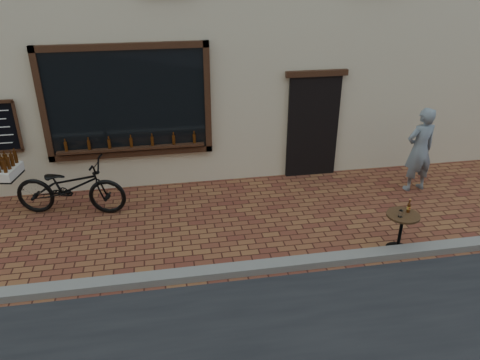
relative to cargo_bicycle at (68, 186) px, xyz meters
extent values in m
plane|color=#602A1F|center=(3.08, -2.61, -0.55)|extent=(90.00, 90.00, 0.00)
cube|color=slate|center=(3.08, -2.41, -0.49)|extent=(90.00, 0.25, 0.12)
cube|color=black|center=(1.18, 0.84, 1.30)|extent=(3.00, 0.06, 2.00)
cube|color=black|center=(1.18, 0.82, 2.36)|extent=(3.24, 0.10, 0.12)
cube|color=black|center=(1.18, 0.82, 0.24)|extent=(3.24, 0.10, 0.12)
cube|color=black|center=(-0.38, 0.82, 1.30)|extent=(0.12, 0.10, 2.24)
cube|color=black|center=(2.74, 0.82, 1.30)|extent=(0.12, 0.10, 2.24)
cube|color=black|center=(1.18, 0.77, 0.37)|extent=(2.90, 0.16, 0.05)
cube|color=black|center=(4.98, 0.85, 0.55)|extent=(1.10, 0.10, 2.20)
cube|color=black|center=(4.98, 0.82, 1.71)|extent=(1.30, 0.10, 0.12)
cylinder|color=#3D1C07|center=(-0.07, 0.77, 0.49)|extent=(0.06, 0.06, 0.19)
cylinder|color=#3D1C07|center=(0.35, 0.77, 0.49)|extent=(0.06, 0.06, 0.19)
cylinder|color=#3D1C07|center=(0.77, 0.77, 0.49)|extent=(0.06, 0.06, 0.19)
cylinder|color=#3D1C07|center=(1.18, 0.77, 0.49)|extent=(0.06, 0.06, 0.19)
cylinder|color=#3D1C07|center=(1.60, 0.77, 0.49)|extent=(0.06, 0.06, 0.19)
cylinder|color=#3D1C07|center=(2.02, 0.77, 0.49)|extent=(0.06, 0.06, 0.19)
cylinder|color=#3D1C07|center=(2.43, 0.77, 0.49)|extent=(0.06, 0.06, 0.19)
imported|color=black|center=(0.04, -0.01, -0.01)|extent=(2.15, 1.10, 1.08)
cube|color=black|center=(-1.07, 0.21, 0.19)|extent=(0.51, 0.64, 0.04)
cube|color=silver|center=(-1.07, 0.21, 0.29)|extent=(0.51, 0.67, 0.17)
cylinder|color=#3D1C07|center=(-1.00, -0.02, 0.49)|extent=(0.07, 0.07, 0.23)
cylinder|color=#3D1C07|center=(-0.97, 0.12, 0.49)|extent=(0.07, 0.07, 0.23)
cylinder|color=#3D1C07|center=(-1.09, 0.14, 0.49)|extent=(0.07, 0.07, 0.23)
cylinder|color=#3D1C07|center=(-0.94, 0.26, 0.49)|extent=(0.07, 0.07, 0.23)
cylinder|color=#3D1C07|center=(-1.06, 0.28, 0.49)|extent=(0.07, 0.07, 0.23)
cylinder|color=#3D1C07|center=(-0.91, 0.40, 0.49)|extent=(0.07, 0.07, 0.23)
cylinder|color=black|center=(5.52, -2.26, -0.54)|extent=(0.39, 0.39, 0.03)
cylinder|color=black|center=(5.52, -2.26, -0.22)|extent=(0.05, 0.05, 0.62)
cylinder|color=#331F11|center=(5.52, -2.26, 0.11)|extent=(0.53, 0.53, 0.04)
cylinder|color=gold|center=(5.62, -2.20, 0.21)|extent=(0.06, 0.06, 0.05)
cylinder|color=white|center=(5.43, -2.32, 0.19)|extent=(0.07, 0.07, 0.11)
imported|color=slate|center=(6.89, -0.24, 0.33)|extent=(0.70, 0.51, 1.76)
camera|label=1|loc=(1.80, -8.19, 3.92)|focal=35.00mm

